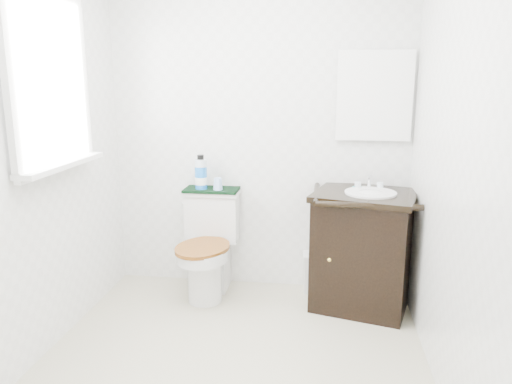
% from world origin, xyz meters
% --- Properties ---
extents(floor, '(2.40, 2.40, 0.00)m').
position_xyz_m(floor, '(0.00, 0.00, 0.00)').
color(floor, beige).
rests_on(floor, ground).
extents(wall_back, '(2.40, 0.00, 2.40)m').
position_xyz_m(wall_back, '(0.00, 1.20, 1.20)').
color(wall_back, white).
rests_on(wall_back, ground).
extents(wall_front, '(2.40, 0.00, 2.40)m').
position_xyz_m(wall_front, '(0.00, -1.20, 1.20)').
color(wall_front, white).
rests_on(wall_front, ground).
extents(wall_left, '(0.00, 2.40, 2.40)m').
position_xyz_m(wall_left, '(-1.10, 0.00, 1.20)').
color(wall_left, white).
rests_on(wall_left, ground).
extents(wall_right, '(0.00, 2.40, 2.40)m').
position_xyz_m(wall_right, '(1.10, 0.00, 1.20)').
color(wall_right, white).
rests_on(wall_right, ground).
extents(window, '(0.02, 0.70, 0.90)m').
position_xyz_m(window, '(-1.07, 0.25, 1.55)').
color(window, white).
rests_on(window, wall_left).
extents(mirror, '(0.50, 0.02, 0.60)m').
position_xyz_m(mirror, '(0.82, 1.18, 1.45)').
color(mirror, silver).
rests_on(mirror, wall_back).
extents(toilet, '(0.43, 0.65, 0.75)m').
position_xyz_m(toilet, '(-0.34, 0.97, 0.33)').
color(toilet, silver).
rests_on(toilet, floor).
extents(vanity, '(0.78, 0.71, 0.92)m').
position_xyz_m(vanity, '(0.77, 0.90, 0.43)').
color(vanity, black).
rests_on(vanity, floor).
extents(trash_bin, '(0.21, 0.18, 0.29)m').
position_xyz_m(trash_bin, '(0.45, 1.10, 0.15)').
color(trash_bin, white).
rests_on(trash_bin, floor).
extents(towel, '(0.40, 0.22, 0.02)m').
position_xyz_m(towel, '(-0.34, 1.09, 0.76)').
color(towel, black).
rests_on(towel, toilet).
extents(mouthwash_bottle, '(0.09, 0.09, 0.25)m').
position_xyz_m(mouthwash_bottle, '(-0.41, 1.07, 0.89)').
color(mouthwash_bottle, blue).
rests_on(mouthwash_bottle, towel).
extents(cup, '(0.07, 0.07, 0.09)m').
position_xyz_m(cup, '(-0.28, 1.06, 0.82)').
color(cup, '#95B9F5').
rests_on(cup, towel).
extents(soap_bar, '(0.07, 0.05, 0.02)m').
position_xyz_m(soap_bar, '(0.72, 1.02, 0.83)').
color(soap_bar, '#177171').
rests_on(soap_bar, vanity).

